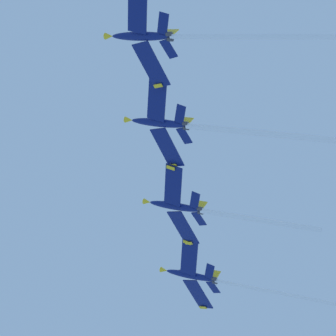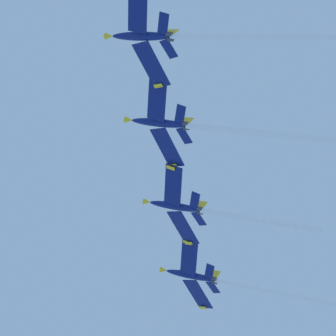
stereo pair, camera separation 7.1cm
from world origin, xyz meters
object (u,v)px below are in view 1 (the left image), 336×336
jet_far_left (171,36)px  jet_inner_left (199,127)px  jet_inner_right (214,280)px  jet_centre (203,211)px

jet_far_left → jet_inner_left: (-17.98, 0.24, 0.34)m
jet_far_left → jet_inner_right: bearing=-173.8°
jet_far_left → jet_inner_right: 55.44m
jet_inner_right → jet_centre: bearing=6.8°
jet_inner_left → jet_centre: (-18.51, -3.99, 0.44)m
jet_inner_left → jet_inner_right: 37.65m
jet_inner_left → jet_far_left: bearing=-0.8°
jet_far_left → jet_centre: bearing=-174.1°
jet_far_left → jet_inner_left: 17.99m
jet_far_left → jet_inner_left: bearing=179.2°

